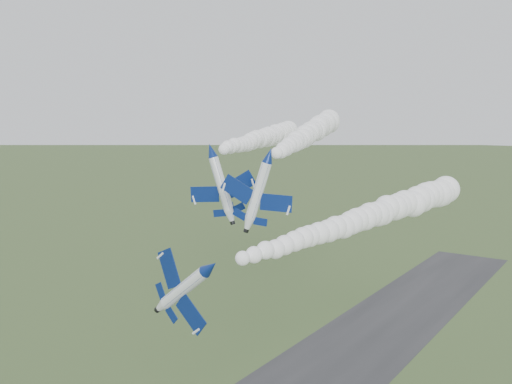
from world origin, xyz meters
TOP-DOWN VIEW (x-y plane):
  - jet_lead at (9.24, -1.94)m, footprint 6.76×13.01m
  - smoke_trail_jet_lead at (13.88, 30.85)m, footprint 11.11×60.02m
  - jet_pair_left at (-6.33, 17.84)m, footprint 10.54×12.77m
  - smoke_trail_jet_pair_left at (-16.84, 48.09)m, footprint 21.80×56.05m
  - jet_pair_right at (5.43, 16.12)m, footprint 10.25×12.36m
  - smoke_trail_jet_pair_right at (-6.61, 49.41)m, footprint 27.48×62.84m

SIDE VIEW (x-z plane):
  - jet_lead at x=9.24m, z-range 28.95..37.57m
  - smoke_trail_jet_lead at x=13.88m, z-range 32.12..37.25m
  - jet_pair_right at x=5.43m, z-range 42.68..46.72m
  - jet_pair_left at x=-6.33m, z-range 42.83..46.96m
  - smoke_trail_jet_pair_left at x=-16.84m, z-range 43.19..47.97m
  - smoke_trail_jet_pair_right at x=-6.61m, z-range 44.08..49.50m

